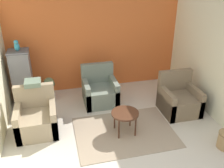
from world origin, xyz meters
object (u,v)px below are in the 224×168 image
Objects in this scene: coffee_table at (125,115)px; parrot at (17,46)px; armchair_left at (37,119)px; armchair_right at (179,100)px; armchair_middle at (100,91)px; birdcage at (22,78)px; potted_plant at (49,88)px.

parrot is at bearing 139.05° from coffee_table.
armchair_right is at bearing -0.23° from armchair_left.
armchair_middle is at bearing -13.37° from parrot.
birdcage is at bearing 103.67° from armchair_left.
birdcage is (-2.09, 1.81, 0.26)m from coffee_table.
armchair_middle is 2.25m from parrot.
armchair_middle is at bearing 29.87° from armchair_left.
coffee_table is 0.90× the size of potted_plant.
armchair_left is at bearing 179.77° from armchair_right.
parrot is at bearing 159.65° from armchair_right.
armchair_left is at bearing -76.36° from parrot.
armchair_left is 1.00× the size of armchair_middle.
armchair_left is 3.52× the size of parrot.
armchair_right is 3.52× the size of parrot.
coffee_table is 0.60× the size of armchair_middle.
coffee_table is 1.57m from armchair_right.
armchair_left is 1.41m from birdcage.
birdcage is at bearing 139.09° from coffee_table.
coffee_table is at bearing -15.81° from armchair_left.
parrot is (-3.58, 1.33, 1.21)m from armchair_right.
potted_plant is (0.29, 1.28, 0.05)m from armchair_left.
potted_plant reaches higher than coffee_table.
armchair_left is 1.76m from armchair_middle.
armchair_left is at bearing -102.93° from potted_plant.
birdcage is 0.70m from potted_plant.
parrot is (-1.84, 0.44, 1.21)m from armchair_middle.
armchair_left is at bearing -150.13° from armchair_middle.
armchair_right is 0.68× the size of birdcage.
birdcage is (-0.32, 1.31, 0.39)m from armchair_left.
armchair_middle is 1.30m from potted_plant.
parrot is 1.31m from potted_plant.
coffee_table is 2.97m from parrot.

